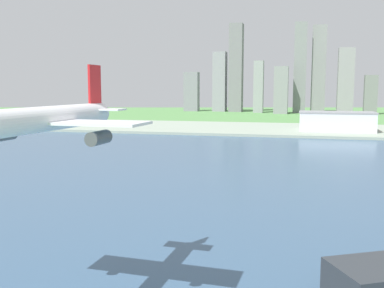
{
  "coord_description": "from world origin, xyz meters",
  "views": [
    {
      "loc": [
        16.89,
        26.09,
        43.37
      ],
      "look_at": [
        -17.9,
        163.23,
        25.5
      ],
      "focal_mm": 41.54,
      "sensor_mm": 36.0,
      "label": 1
    }
  ],
  "objects": [
    {
      "name": "airplane_landing",
      "position": [
        -28.6,
        96.67,
        37.65
      ],
      "size": [
        36.78,
        45.31,
        15.02
      ],
      "color": "white"
    },
    {
      "name": "industrial_pier",
      "position": [
        0.0,
        490.0,
        1.25
      ],
      "size": [
        840.0,
        140.0,
        2.5
      ],
      "primitive_type": "cube",
      "color": "#97A693",
      "rests_on": "ground"
    },
    {
      "name": "ground_plane",
      "position": [
        0.0,
        300.0,
        0.0
      ],
      "size": [
        2400.0,
        2400.0,
        0.0
      ],
      "primitive_type": "plane",
      "color": "#59904E"
    },
    {
      "name": "warehouse_main",
      "position": [
        46.87,
        471.68,
        11.74
      ],
      "size": [
        69.92,
        36.09,
        18.43
      ],
      "color": "silver",
      "rests_on": "industrial_pier"
    },
    {
      "name": "distant_skyline",
      "position": [
        -29.78,
        834.22,
        61.01
      ],
      "size": [
        384.94,
        75.74,
        159.22
      ],
      "color": "gray",
      "rests_on": "ground"
    },
    {
      "name": "water_bay",
      "position": [
        0.0,
        240.0,
        0.07
      ],
      "size": [
        840.0,
        360.0,
        0.15
      ],
      "primitive_type": "cube",
      "color": "#385675",
      "rests_on": "ground"
    }
  ]
}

